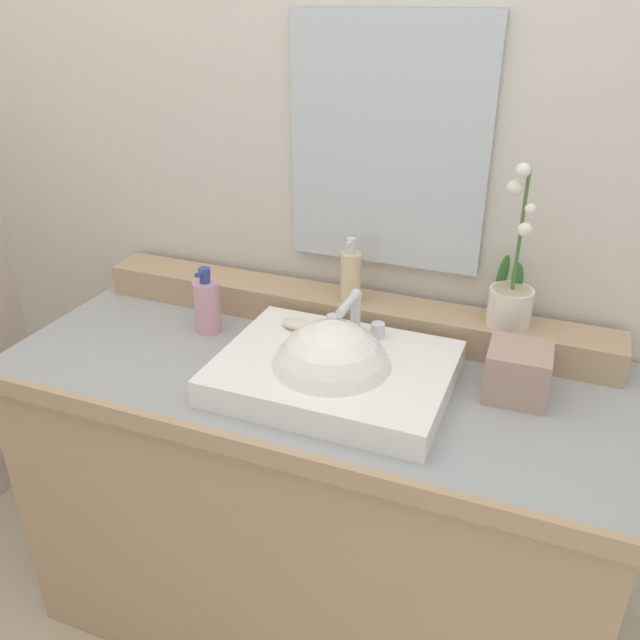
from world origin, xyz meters
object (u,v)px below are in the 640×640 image
object	(u,v)px
soap_bar	(296,324)
tissue_box	(518,372)
soap_dispenser	(351,275)
sink_basin	(333,377)
potted_plant	(511,293)
lotion_bottle	(207,305)

from	to	relation	value
soap_bar	tissue_box	distance (m)	0.51
tissue_box	soap_bar	bearing A→B (deg)	-179.66
soap_dispenser	soap_bar	bearing A→B (deg)	-117.03
sink_basin	potted_plant	bearing A→B (deg)	41.19
potted_plant	lotion_bottle	bearing A→B (deg)	-168.02
lotion_bottle	tissue_box	xyz separation A→B (m)	(0.76, -0.01, -0.02)
potted_plant	lotion_bottle	distance (m)	0.74
potted_plant	tissue_box	world-z (taller)	potted_plant
soap_bar	soap_dispenser	bearing A→B (deg)	62.97
tissue_box	lotion_bottle	bearing A→B (deg)	179.03
soap_bar	soap_dispenser	size ratio (longest dim) A/B	0.43
soap_dispenser	tissue_box	bearing A→B (deg)	-19.50
potted_plant	lotion_bottle	xyz separation A→B (m)	(-0.72, -0.15, -0.09)
lotion_bottle	tissue_box	distance (m)	0.76
soap_bar	soap_dispenser	xyz separation A→B (m)	(0.08, 0.16, 0.08)
sink_basin	tissue_box	bearing A→B (deg)	17.86
lotion_bottle	soap_bar	bearing A→B (deg)	-3.61
sink_basin	potted_plant	world-z (taller)	potted_plant
potted_plant	soap_dispenser	distance (m)	0.38
potted_plant	tissue_box	distance (m)	0.20
soap_bar	potted_plant	world-z (taller)	potted_plant
soap_dispenser	tissue_box	world-z (taller)	soap_dispenser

